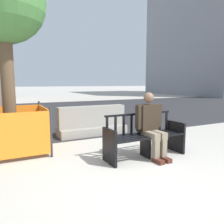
# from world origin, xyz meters

# --- Properties ---
(ground_plane) EXTENTS (200.00, 200.00, 0.00)m
(ground_plane) POSITION_xyz_m (0.00, 0.00, 0.00)
(ground_plane) COLOR #ADA89E
(street_asphalt) EXTENTS (120.00, 12.00, 0.01)m
(street_asphalt) POSITION_xyz_m (0.00, 8.70, 0.00)
(street_asphalt) COLOR #28282B
(street_asphalt) RESTS_ON ground
(street_bench) EXTENTS (1.70, 0.55, 0.88)m
(street_bench) POSITION_xyz_m (0.71, 0.86, 0.40)
(street_bench) COLOR black
(street_bench) RESTS_ON ground
(seated_person) EXTENTS (0.58, 0.72, 1.31)m
(seated_person) POSITION_xyz_m (0.81, 0.81, 0.69)
(seated_person) COLOR #2D2319
(seated_person) RESTS_ON ground
(jersey_barrier_centre) EXTENTS (2.00, 0.68, 0.84)m
(jersey_barrier_centre) POSITION_xyz_m (0.49, 3.19, 0.34)
(jersey_barrier_centre) COLOR gray
(jersey_barrier_centre) RESTS_ON ground
(street_tree) EXTENTS (1.70, 1.70, 3.99)m
(street_tree) POSITION_xyz_m (-1.70, 2.41, 3.07)
(street_tree) COLOR brown
(street_tree) RESTS_ON ground
(construction_fence) EXTENTS (1.47, 1.47, 1.04)m
(construction_fence) POSITION_xyz_m (-1.70, 2.41, 0.52)
(construction_fence) COLOR #2D2D33
(construction_fence) RESTS_ON ground
(building_far_right) EXTENTS (11.16, 13.16, 17.39)m
(building_far_right) POSITION_xyz_m (23.35, 18.11, 8.70)
(building_far_right) COLOR gray
(building_far_right) RESTS_ON ground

